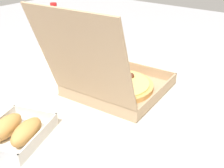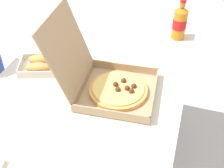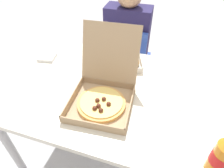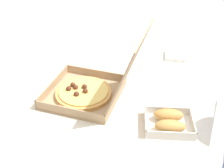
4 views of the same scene
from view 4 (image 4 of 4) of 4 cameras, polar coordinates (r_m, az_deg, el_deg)
The scene contains 5 objects.
dining_table at distance 1.30m, azimuth 0.19°, elevation -6.66°, with size 1.26×0.85×0.73m.
pizza_box_open at distance 1.26m, azimuth -4.06°, elevation -0.77°, with size 0.35×0.45×0.35m.
bread_side_box at distance 1.14m, azimuth 11.43°, elevation -7.44°, with size 0.20×0.23×0.06m.
paper_menu at distance 1.03m, azimuth -5.85°, elevation -14.55°, with size 0.21×0.15×0.00m, color white.
napkin_pile at distance 1.63m, azimuth 12.62°, elevation 5.61°, with size 0.11×0.11×0.02m, color white.
Camera 4 is at (0.91, 0.37, 1.51)m, focal length 45.38 mm.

